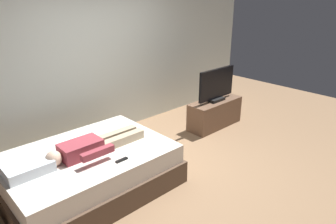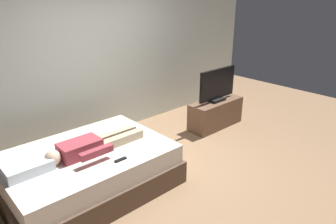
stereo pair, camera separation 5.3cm
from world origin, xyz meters
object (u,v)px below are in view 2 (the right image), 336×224
person (91,146)px  remote (121,160)px  tv_stand (216,114)px  tv (217,86)px  bed (88,170)px  pillow (27,167)px

person → remote: bearing=-69.5°
remote → person: bearing=110.5°
tv_stand → tv: (0.00, -0.00, 0.53)m
bed → pillow: bearing=180.0°
pillow → tv_stand: (3.39, 0.18, -0.35)m
bed → person: size_ratio=1.61×
tv_stand → tv: size_ratio=1.25×
bed → remote: size_ratio=13.51×
person → remote: size_ratio=8.40×
remote → tv: tv is taller
pillow → person: bearing=-5.4°
pillow → tv: tv is taller
person → tv_stand: size_ratio=1.15×
bed → tv: (2.70, 0.18, 0.52)m
bed → tv: bearing=3.8°
pillow → person: size_ratio=0.38×
bed → tv: tv is taller
remote → tv_stand: 2.62m
pillow → remote: size_ratio=3.20×
person → tv_stand: person is taller
pillow → person: person is taller
bed → person: person is taller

